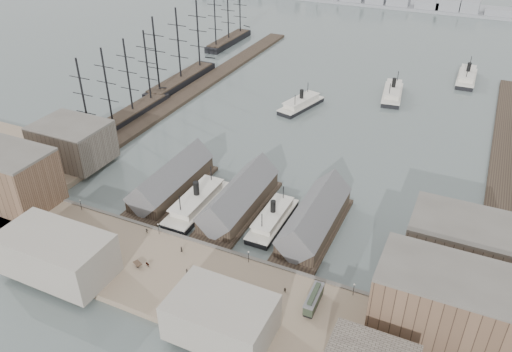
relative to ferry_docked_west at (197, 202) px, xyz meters
The scene contains 40 objects.
ground 17.89m from the ferry_docked_west, 42.78° to the right, with size 900.00×900.00×0.00m, color #4F5C5B.
quay 34.60m from the ferry_docked_west, 67.91° to the right, with size 180.00×30.00×2.00m, color #836F58.
seawall 21.63m from the ferry_docked_west, 52.96° to the right, with size 180.00×1.20×2.30m, color #59544C.
west_wharf 103.76m from the ferry_docked_west, 122.01° to the left, with size 10.00×220.00×1.60m, color #2D231C.
east_wharf 119.85m from the ferry_docked_west, 40.59° to the left, with size 10.00×180.00×1.60m, color #2D231C.
ferry_shed_west 14.03m from the ferry_docked_west, 159.54° to the left, with size 14.00×42.00×12.60m.
ferry_shed_center 14.03m from the ferry_docked_west, 20.46° to the left, with size 14.00×42.00×12.60m.
ferry_shed_east 39.36m from the ferry_docked_west, ahead, with size 14.00×42.00×12.60m.
warehouse_west_front 62.43m from the ferry_docked_west, 157.14° to the right, with size 32.00×18.00×18.00m, color brown.
warehouse_west_back 57.67m from the ferry_docked_west, behind, with size 26.00×20.00×14.00m, color #60564C.
warehouse_east_front 83.06m from the ferry_docked_west, 16.92° to the right, with size 30.00×18.00×19.00m, color brown.
warehouse_east_back 81.35m from the ferry_docked_west, ahead, with size 28.00×20.00×15.00m, color #60564C.
street_bldg_center 55.20m from the ferry_docked_west, 53.15° to the right, with size 24.00×16.00×10.00m, color gray.
street_bldg_west 47.51m from the ferry_docked_west, 111.11° to the right, with size 30.00×16.00×12.00m, color gray.
lamp_post_far_w 37.29m from the ferry_docked_west, 149.26° to the right, with size 0.44×0.44×3.92m.
lamp_post_near_w 19.26m from the ferry_docked_west, 96.00° to the right, with size 0.44×0.44×3.92m.
lamp_post_near_e 33.92m from the ferry_docked_west, 34.20° to the right, with size 0.44×0.44×3.92m.
lamp_post_far_e 61.08m from the ferry_docked_west, 18.16° to the right, with size 0.44×0.44×3.92m.
far_shore 322.30m from the ferry_docked_west, 88.06° to the left, with size 500.00×40.00×15.72m.
ferry_docked_west is the anchor object (origin of this frame).
ferry_docked_east 26.14m from the ferry_docked_west, ahead, with size 7.80×26.01×9.29m.
ferry_open_near 91.84m from the ferry_docked_west, 88.78° to the left, with size 14.96×28.48×9.75m.
ferry_open_mid 129.05m from the ferry_docked_west, 72.79° to the left, with size 12.74×30.35×10.51m.
ferry_open_far 176.48m from the ferry_docked_west, 66.91° to the left, with size 9.61×30.38×10.79m.
sailing_ship_near 76.73m from the ferry_docked_west, 145.93° to the left, with size 8.75×60.29×35.98m.
sailing_ship_mid 114.74m from the ferry_docked_west, 124.98° to the left, with size 9.58×55.33×39.37m.
sailing_ship_far 186.00m from the ferry_docked_west, 114.54° to the left, with size 8.66×48.09×35.59m.
tram 56.54m from the ferry_docked_west, 28.17° to the right, with size 2.89×10.24×3.62m.
horse_cart_left 36.02m from the ferry_docked_west, 128.36° to the right, with size 4.84×2.92×1.62m.
horse_cart_center 32.94m from the ferry_docked_west, 85.87° to the right, with size 4.85×2.87×1.47m.
horse_cart_right 43.43m from the ferry_docked_west, 49.91° to the right, with size 4.83×2.40×1.70m.
pedestrian_0 45.58m from the ferry_docked_west, 144.57° to the right, with size 0.60×0.44×1.63m, color black.
pedestrian_1 39.47m from the ferry_docked_west, 133.08° to the right, with size 0.81×0.63×1.67m, color black.
pedestrian_2 20.92m from the ferry_docked_west, 105.69° to the right, with size 1.01×0.58×1.57m, color black.
pedestrian_3 34.93m from the ferry_docked_west, 101.72° to the right, with size 0.94×0.39×1.61m, color black.
pedestrian_4 24.55m from the ferry_docked_west, 69.79° to the right, with size 0.82×0.54×1.68m, color black.
pedestrian_5 33.81m from the ferry_docked_west, 63.91° to the right, with size 0.66×0.49×1.82m, color black.
pedestrian_6 48.89m from the ferry_docked_west, 31.56° to the right, with size 0.76×0.59×1.56m, color black.
pedestrian_7 52.68m from the ferry_docked_west, 37.46° to the right, with size 1.05×0.60×1.62m, color black.
pedestrian_8 55.79m from the ferry_docked_west, 28.41° to the right, with size 0.94×0.39×1.61m, color black.
Camera 1 is at (62.04, -102.70, 95.53)m, focal length 35.00 mm.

